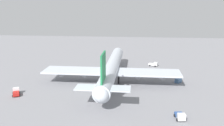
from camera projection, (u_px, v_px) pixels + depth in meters
The scene contains 7 objects.
ground_plane at pixel (112, 81), 107.56m from camera, with size 279.36×279.36×0.00m, color gray.
cargo_airplane at pixel (112, 68), 105.55m from camera, with size 69.84×57.26×18.08m.
cargo_loader at pixel (154, 64), 132.25m from camera, with size 3.73×5.17×2.19m.
fuel_truck at pixel (16, 92), 91.09m from camera, with size 5.18×4.03×2.49m.
baggage_tug at pixel (180, 116), 72.07m from camera, with size 4.78×3.11×2.36m.
cargo_container_aft at pixel (178, 80), 105.46m from camera, with size 3.42×3.27×1.82m.
safety_cone_nose at pixel (111, 63), 138.17m from camera, with size 0.59×0.59×0.84m, color orange.
Camera 1 is at (-101.92, -10.54, 33.65)m, focal length 39.47 mm.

